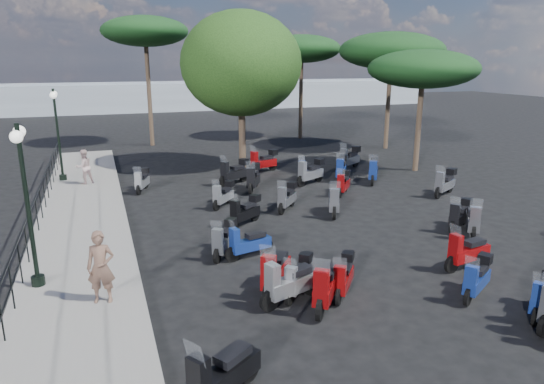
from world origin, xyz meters
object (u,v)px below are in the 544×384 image
object	(u,v)px
scooter_8	(224,240)
scooter_26	(460,216)
scooter_17	(305,170)
scooter_20	(473,221)
scooter_14	(343,277)
scooter_16	(311,172)
broadleaf_tree	(241,64)
scooter_0	(222,376)
scooter_12	(543,296)
scooter_21	(334,202)
scooter_7	(290,284)
scooter_22	(343,184)
scooter_5	(142,181)
scooter_31	(275,272)
scooter_28	(373,171)
pine_2	(145,32)
scooter_1	(326,287)
scooter_3	(245,212)
scooter_9	(248,244)
scooter_30	(477,279)
scooter_13	(467,252)
pedestrian_far	(84,167)
scooter_4	(223,195)
woman	(101,267)
pine_3	(423,69)
scooter_10	(253,179)
lamp_post_1	(26,196)
lamp_post_2	(57,129)
scooter_29	(350,159)
scooter_11	(234,173)
scooter_27	(445,183)
pine_0	(302,49)
scooter_23	(263,162)
scooter_32	(341,169)
pine_1	(391,51)
scooter_15	(287,198)
scooter_2	(298,278)

from	to	relation	value
scooter_8	scooter_26	size ratio (longest dim) A/B	0.96
scooter_17	scooter_20	xyz separation A→B (m)	(1.98, -9.03, 0.07)
scooter_14	scooter_16	bearing A→B (deg)	-71.31
broadleaf_tree	scooter_0	bearing A→B (deg)	-107.51
scooter_12	scooter_21	distance (m)	8.21
scooter_7	scooter_22	size ratio (longest dim) A/B	1.36
scooter_5	scooter_31	xyz separation A→B (m)	(2.17, -10.81, 0.04)
scooter_28	pine_2	size ratio (longest dim) A/B	0.19
scooter_8	scooter_1	bearing A→B (deg)	145.57
scooter_3	scooter_9	distance (m)	2.91
scooter_7	scooter_30	bearing A→B (deg)	-124.02
scooter_16	scooter_26	world-z (taller)	scooter_16
scooter_13	pine_2	size ratio (longest dim) A/B	0.21
pedestrian_far	scooter_30	size ratio (longest dim) A/B	1.13
scooter_4	scooter_26	xyz separation A→B (m)	(6.83, -5.24, 0.02)
scooter_5	scooter_30	size ratio (longest dim) A/B	1.07
woman	scooter_7	world-z (taller)	woman
scooter_14	pine_3	bearing A→B (deg)	-93.55
scooter_26	pine_3	distance (m)	10.20
scooter_8	scooter_10	world-z (taller)	scooter_10
scooter_5	scooter_17	xyz separation A→B (m)	(7.60, -0.20, -0.04)
lamp_post_1	lamp_post_2	world-z (taller)	lamp_post_2
scooter_3	lamp_post_2	bearing A→B (deg)	1.87
scooter_16	scooter_29	bearing A→B (deg)	-82.26
scooter_0	scooter_11	bearing A→B (deg)	-50.19
pedestrian_far	scooter_11	world-z (taller)	pedestrian_far
pine_2	lamp_post_2	bearing A→B (deg)	-119.08
scooter_27	pine_2	world-z (taller)	pine_2
scooter_7	pine_0	xyz separation A→B (m)	(9.99, 22.86, 5.76)
scooter_13	scooter_28	xyz separation A→B (m)	(2.72, 9.31, 0.07)
scooter_27	scooter_29	bearing A→B (deg)	-16.99
lamp_post_1	scooter_23	bearing A→B (deg)	44.99
scooter_32	woman	bearing A→B (deg)	73.73
woman	scooter_14	xyz separation A→B (m)	(5.48, -1.31, -0.55)
lamp_post_2	scooter_22	xyz separation A→B (m)	(11.29, -6.19, -2.05)
lamp_post_2	scooter_23	size ratio (longest dim) A/B	2.38
pine_0	pine_1	bearing A→B (deg)	-57.85
scooter_9	scooter_10	size ratio (longest dim) A/B	0.93
scooter_15	scooter_29	size ratio (longest dim) A/B	0.79
scooter_5	scooter_27	xyz separation A→B (m)	(11.92, -4.96, 0.06)
scooter_31	scooter_23	bearing A→B (deg)	-70.69
scooter_1	scooter_3	xyz separation A→B (m)	(-0.07, 6.19, -0.03)
scooter_14	scooter_32	distance (m)	11.76
scooter_15	scooter_2	bearing A→B (deg)	112.13
scooter_13	scooter_28	distance (m)	9.70
scooter_8	scooter_23	bearing A→B (deg)	-79.75
lamp_post_1	scooter_14	distance (m)	7.76
broadleaf_tree	scooter_11	bearing A→B (deg)	-112.43
scooter_12	scooter_22	bearing A→B (deg)	-34.53
pine_0	woman	bearing A→B (deg)	-123.14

